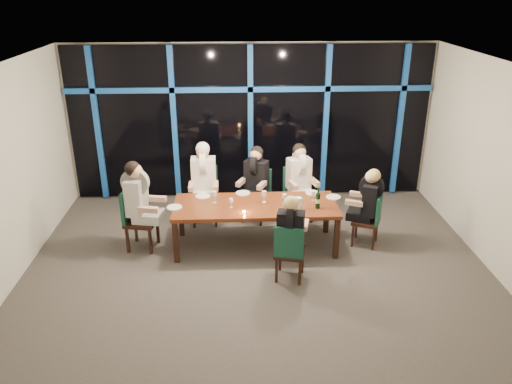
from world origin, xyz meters
TOP-DOWN VIEW (x-y plane):
  - room at (0.00, 0.00)m, footprint 7.04×7.00m
  - window_wall at (0.01, 2.93)m, footprint 6.86×0.43m
  - dining_table at (0.00, 0.80)m, footprint 2.60×1.00m
  - chair_far_left at (-0.86, 1.80)m, footprint 0.48×0.48m
  - chair_far_mid at (0.08, 1.83)m, footprint 0.58×0.58m
  - chair_far_right at (0.80, 1.83)m, footprint 0.56×0.56m
  - chair_end_left at (-1.91, 0.85)m, footprint 0.55×0.55m
  - chair_end_right at (1.88, 0.76)m, footprint 0.55×0.55m
  - chair_near_mid at (0.44, -0.24)m, footprint 0.51×0.51m
  - diner_far_left at (-0.86, 1.72)m, footprint 0.51×0.63m
  - diner_far_mid at (0.05, 1.76)m, footprint 0.60×0.65m
  - diner_far_right at (0.82, 1.75)m, footprint 0.56×0.66m
  - diner_end_left at (-1.83, 0.84)m, footprint 0.67×0.55m
  - diner_end_right at (1.81, 0.79)m, footprint 0.62×0.56m
  - diner_near_mid at (0.46, -0.17)m, footprint 0.51×0.61m
  - plate_far_left at (-0.85, 1.15)m, footprint 0.24×0.24m
  - plate_far_mid at (-0.19, 1.25)m, footprint 0.24×0.24m
  - plate_far_right at (0.97, 1.21)m, footprint 0.24×0.24m
  - plate_end_left at (-1.27, 0.74)m, footprint 0.24×0.24m
  - plate_end_right at (1.28, 1.02)m, footprint 0.24×0.24m
  - plate_near_mid at (0.59, 0.38)m, footprint 0.24×0.24m
  - wine_bottle at (0.96, 0.62)m, footprint 0.08×0.08m
  - water_pitcher at (0.66, 0.59)m, footprint 0.12×0.11m
  - tea_light at (-0.18, 0.50)m, footprint 0.05×0.05m
  - wine_glass_a at (-0.38, 0.70)m, footprint 0.06×0.06m
  - wine_glass_b at (0.14, 0.88)m, footprint 0.08×0.08m
  - wine_glass_c at (0.46, 0.79)m, footprint 0.07×0.07m
  - wine_glass_d at (-0.65, 0.89)m, footprint 0.08×0.08m
  - wine_glass_e at (0.94, 0.91)m, footprint 0.06×0.06m

SIDE VIEW (x-z plane):
  - chair_near_mid at x=0.44m, z-range 0.05..0.96m
  - chair_end_right at x=1.88m, z-range 0.05..0.96m
  - chair_far_mid at x=0.08m, z-range 0.06..1.00m
  - chair_far_right at x=0.80m, z-range 0.06..1.03m
  - chair_end_left at x=-1.91m, z-range 0.06..1.07m
  - chair_far_left at x=-0.86m, z-range 0.06..1.08m
  - dining_table at x=0.00m, z-range 0.31..1.06m
  - plate_far_left at x=-0.85m, z-range 0.75..0.76m
  - plate_far_mid at x=-0.19m, z-range 0.75..0.76m
  - plate_far_right at x=0.97m, z-range 0.75..0.76m
  - plate_end_left at x=-1.27m, z-range 0.75..0.76m
  - plate_end_right at x=1.28m, z-range 0.75..0.76m
  - plate_near_mid at x=0.59m, z-range 0.75..0.76m
  - tea_light at x=-0.18m, z-range 0.75..0.78m
  - water_pitcher at x=0.66m, z-range 0.75..0.95m
  - wine_glass_a at x=-0.38m, z-range 0.79..0.94m
  - diner_near_mid at x=0.46m, z-range 0.42..1.30m
  - diner_end_right at x=1.81m, z-range 0.42..1.30m
  - wine_glass_e at x=0.94m, z-range 0.79..0.95m
  - wine_glass_c at x=0.46m, z-range 0.79..0.96m
  - wine_bottle at x=0.96m, z-range 0.71..1.05m
  - wine_glass_b at x=0.14m, z-range 0.79..0.99m
  - wine_glass_d at x=-0.65m, z-range 0.80..0.99m
  - diner_far_mid at x=0.05m, z-range 0.44..1.37m
  - diner_far_right at x=0.82m, z-range 0.46..1.41m
  - diner_end_left at x=-1.83m, z-range 0.47..1.46m
  - diner_far_left at x=-0.86m, z-range 0.47..1.47m
  - window_wall at x=0.01m, z-range 0.08..3.02m
  - room at x=0.00m, z-range 0.51..3.53m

